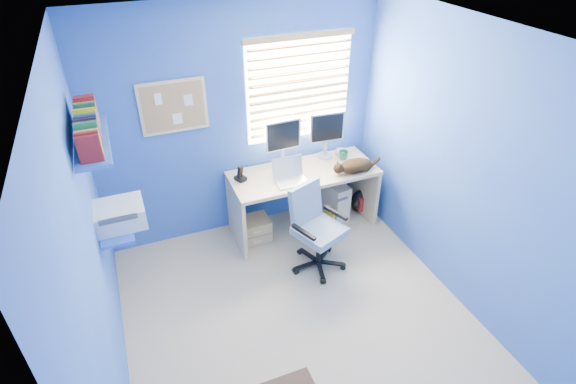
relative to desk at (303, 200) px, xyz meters
name	(u,v)px	position (x,y,z in m)	size (l,w,h in m)	color
floor	(299,319)	(-0.58, -1.26, -0.37)	(3.00, 3.20, 0.00)	#B5AB92
ceiling	(305,38)	(-0.58, -1.26, 2.13)	(3.00, 3.20, 0.00)	white
wall_back	(240,124)	(-0.58, 0.34, 0.88)	(3.00, 0.01, 2.50)	blue
wall_front	(433,383)	(-0.58, -2.86, 0.88)	(3.00, 0.01, 2.50)	blue
wall_left	(92,256)	(-2.08, -1.26, 0.88)	(0.01, 3.20, 2.50)	blue
wall_right	(461,169)	(0.92, -1.26, 0.88)	(0.01, 3.20, 2.50)	blue
desk	(303,200)	(0.00, 0.00, 0.00)	(1.60, 0.65, 0.74)	beige
laptop	(291,173)	(-0.20, -0.15, 0.48)	(0.33, 0.26, 0.22)	silver
monitor_left	(282,143)	(-0.16, 0.22, 0.64)	(0.40, 0.12, 0.54)	silver
monitor_right	(326,135)	(0.36, 0.22, 0.64)	(0.40, 0.12, 0.54)	silver
phone	(240,173)	(-0.68, 0.09, 0.45)	(0.09, 0.11, 0.17)	black
mug	(343,155)	(0.52, 0.09, 0.42)	(0.10, 0.09, 0.10)	#206C43
cd_spindle	(341,153)	(0.54, 0.18, 0.41)	(0.13, 0.13, 0.07)	silver
cat	(356,166)	(0.52, -0.20, 0.44)	(0.39, 0.21, 0.14)	black
tower_pc	(333,198)	(0.43, 0.09, -0.14)	(0.19, 0.44, 0.45)	beige
drawer_boxes	(254,229)	(-0.60, -0.01, -0.23)	(0.35, 0.28, 0.27)	tan
yellow_book	(330,217)	(0.29, -0.11, -0.25)	(0.03, 0.17, 0.24)	yellow
backpack	(361,201)	(0.78, 0.02, -0.22)	(0.25, 0.19, 0.30)	black
office_chair	(316,238)	(-0.13, -0.63, -0.03)	(0.68, 0.68, 0.90)	black
window_blinds	(300,89)	(0.07, 0.31, 1.18)	(1.15, 0.05, 1.10)	white
corkboard	(174,107)	(-1.23, 0.33, 1.18)	(0.64, 0.02, 0.52)	beige
wall_shelves	(103,173)	(-1.93, -0.51, 1.06)	(0.42, 0.90, 1.05)	blue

